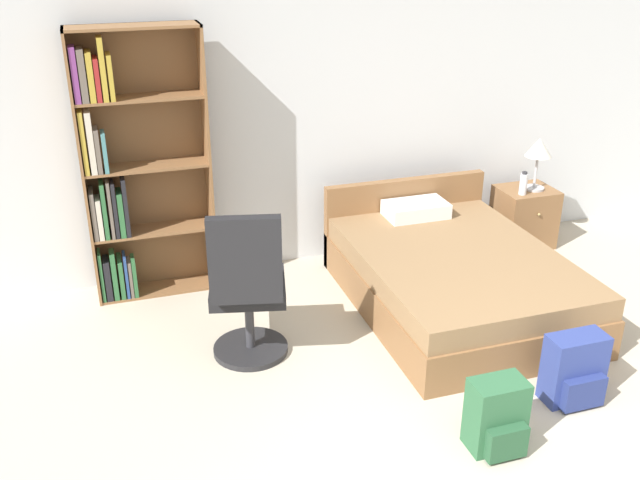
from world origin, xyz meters
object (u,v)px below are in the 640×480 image
object	(u,v)px
office_chair	(248,291)
table_lamp	(539,151)
bookshelf	(128,171)
nightstand	(524,217)
water_bottle	(523,184)
backpack_blue	(575,370)
backpack_green	(497,417)
bed	(451,275)

from	to	relation	value
office_chair	table_lamp	bearing A→B (deg)	20.64
bookshelf	office_chair	distance (m)	1.42
nightstand	water_bottle	size ratio (longest dim) A/B	2.59
office_chair	water_bottle	xyz separation A→B (m)	(2.61, 0.97, 0.11)
bookshelf	backpack_blue	distance (m)	3.32
nightstand	backpack_green	world-z (taller)	nightstand
water_bottle	backpack_green	world-z (taller)	water_bottle
water_bottle	nightstand	bearing A→B (deg)	41.12
bookshelf	water_bottle	distance (m)	3.24
bookshelf	backpack_blue	xyz separation A→B (m)	(2.36, -2.20, -0.78)
table_lamp	backpack_blue	size ratio (longest dim) A/B	1.04
bookshelf	bed	size ratio (longest dim) A/B	1.03
water_bottle	backpack_green	size ratio (longest dim) A/B	0.49
office_chair	nightstand	size ratio (longest dim) A/B	2.09
office_chair	backpack_blue	xyz separation A→B (m)	(1.75, -1.01, -0.31)
water_bottle	bookshelf	bearing A→B (deg)	176.01
bed	nightstand	world-z (taller)	bed
water_bottle	backpack_green	bearing A→B (deg)	-124.42
bed	table_lamp	xyz separation A→B (m)	(1.17, 0.76, 0.63)
office_chair	water_bottle	distance (m)	2.78
water_bottle	backpack_blue	bearing A→B (deg)	-113.33
office_chair	table_lamp	world-z (taller)	office_chair
bookshelf	nightstand	bearing A→B (deg)	-2.11
backpack_green	bed	bearing A→B (deg)	71.42
bookshelf	table_lamp	bearing A→B (deg)	-2.45
bed	water_bottle	distance (m)	1.27
nightstand	water_bottle	bearing A→B (deg)	-138.88
bookshelf	nightstand	world-z (taller)	bookshelf
backpack_green	backpack_blue	bearing A→B (deg)	19.33
office_chair	nightstand	xyz separation A→B (m)	(2.72, 1.07, -0.25)
bed	water_bottle	xyz separation A→B (m)	(1.00, 0.68, 0.38)
table_lamp	office_chair	bearing A→B (deg)	-159.36
bookshelf	nightstand	distance (m)	3.41
nightstand	water_bottle	world-z (taller)	water_bottle
bed	table_lamp	world-z (taller)	table_lamp
bed	nightstand	distance (m)	1.36
bookshelf	water_bottle	world-z (taller)	bookshelf
office_chair	backpack_blue	bearing A→B (deg)	-30.04
nightstand	table_lamp	world-z (taller)	table_lamp
office_chair	backpack_blue	size ratio (longest dim) A/B	2.50
table_lamp	water_bottle	size ratio (longest dim) A/B	2.25
bed	water_bottle	bearing A→B (deg)	34.18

